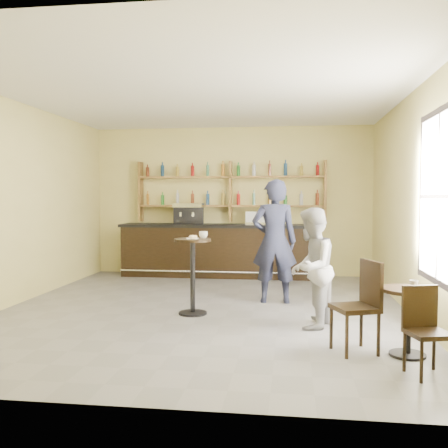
# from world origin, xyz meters

# --- Properties ---
(floor) EXTENTS (7.00, 7.00, 0.00)m
(floor) POSITION_xyz_m (0.00, 0.00, 0.00)
(floor) COLOR slate
(floor) RESTS_ON ground
(ceiling) EXTENTS (7.00, 7.00, 0.00)m
(ceiling) POSITION_xyz_m (0.00, 0.00, 3.20)
(ceiling) COLOR white
(ceiling) RESTS_ON wall_back
(wall_back) EXTENTS (7.00, 0.00, 7.00)m
(wall_back) POSITION_xyz_m (0.00, 3.50, 1.60)
(wall_back) COLOR #D2C577
(wall_back) RESTS_ON floor
(wall_front) EXTENTS (7.00, 0.00, 7.00)m
(wall_front) POSITION_xyz_m (0.00, -3.50, 1.60)
(wall_front) COLOR #D2C577
(wall_front) RESTS_ON floor
(wall_left) EXTENTS (0.00, 7.00, 7.00)m
(wall_left) POSITION_xyz_m (-3.00, 0.00, 1.60)
(wall_left) COLOR #D2C577
(wall_left) RESTS_ON floor
(wall_right) EXTENTS (0.00, 7.00, 7.00)m
(wall_right) POSITION_xyz_m (3.00, 0.00, 1.60)
(wall_right) COLOR #D2C577
(wall_right) RESTS_ON floor
(window_pane) EXTENTS (0.00, 2.00, 2.00)m
(window_pane) POSITION_xyz_m (2.99, -1.20, 1.70)
(window_pane) COLOR white
(window_pane) RESTS_ON wall_right
(window_frame) EXTENTS (0.04, 1.70, 2.10)m
(window_frame) POSITION_xyz_m (2.99, -1.20, 1.70)
(window_frame) COLOR black
(window_frame) RESTS_ON wall_right
(shelf_unit) EXTENTS (4.00, 0.26, 1.40)m
(shelf_unit) POSITION_xyz_m (0.00, 3.37, 1.81)
(shelf_unit) COLOR brown
(shelf_unit) RESTS_ON wall_back
(liquor_bottles) EXTENTS (3.68, 0.10, 1.00)m
(liquor_bottles) POSITION_xyz_m (0.00, 3.37, 1.98)
(liquor_bottles) COLOR #8C5919
(liquor_bottles) RESTS_ON shelf_unit
(bar_counter) EXTENTS (4.12, 0.80, 1.12)m
(bar_counter) POSITION_xyz_m (-0.26, 3.15, 0.56)
(bar_counter) COLOR black
(bar_counter) RESTS_ON floor
(espresso_machine) EXTENTS (0.68, 0.49, 0.45)m
(espresso_machine) POSITION_xyz_m (-0.88, 3.15, 1.34)
(espresso_machine) COLOR black
(espresso_machine) RESTS_ON bar_counter
(pastry_case) EXTENTS (0.50, 0.42, 0.27)m
(pastry_case) POSITION_xyz_m (0.58, 3.15, 1.25)
(pastry_case) COLOR silver
(pastry_case) RESTS_ON bar_counter
(pedestal_table) EXTENTS (0.61, 0.61, 1.10)m
(pedestal_table) POSITION_xyz_m (-0.11, -0.29, 0.55)
(pedestal_table) COLOR black
(pedestal_table) RESTS_ON floor
(napkin) EXTENTS (0.20, 0.20, 0.00)m
(napkin) POSITION_xyz_m (-0.11, -0.29, 1.10)
(napkin) COLOR white
(napkin) RESTS_ON pedestal_table
(donut) EXTENTS (0.13, 0.13, 0.04)m
(donut) POSITION_xyz_m (-0.10, -0.30, 1.12)
(donut) COLOR gold
(donut) RESTS_ON napkin
(cup_pedestal) EXTENTS (0.14, 0.14, 0.10)m
(cup_pedestal) POSITION_xyz_m (0.03, -0.19, 1.15)
(cup_pedestal) COLOR white
(cup_pedestal) RESTS_ON pedestal_table
(man_main) EXTENTS (0.76, 0.53, 1.97)m
(man_main) POSITION_xyz_m (1.03, 0.67, 0.99)
(man_main) COLOR black
(man_main) RESTS_ON floor
(cafe_table) EXTENTS (0.65, 0.65, 0.73)m
(cafe_table) POSITION_xyz_m (2.53, -1.85, 0.36)
(cafe_table) COLOR black
(cafe_table) RESTS_ON floor
(cup_cafe) EXTENTS (0.10, 0.10, 0.09)m
(cup_cafe) POSITION_xyz_m (2.58, -1.85, 0.77)
(cup_cafe) COLOR white
(cup_cafe) RESTS_ON cafe_table
(chair_west) EXTENTS (0.56, 0.56, 1.00)m
(chair_west) POSITION_xyz_m (1.98, -1.80, 0.50)
(chair_west) COLOR black
(chair_west) RESTS_ON floor
(chair_south) EXTENTS (0.45, 0.45, 0.84)m
(chair_south) POSITION_xyz_m (2.58, -2.45, 0.42)
(chair_south) COLOR black
(chair_south) RESTS_ON floor
(patron_second) EXTENTS (0.78, 0.89, 1.56)m
(patron_second) POSITION_xyz_m (1.55, -0.81, 0.78)
(patron_second) COLOR gray
(patron_second) RESTS_ON floor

